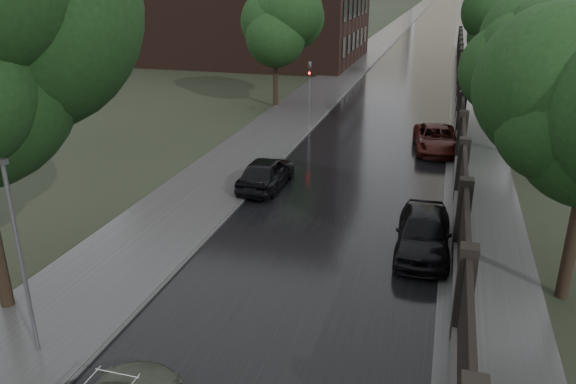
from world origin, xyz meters
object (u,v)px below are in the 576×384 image
(hatchback_left, at_px, (266,172))
(car_right_far, at_px, (436,139))
(tree_right_b, at_px, (532,60))
(lamp_post, at_px, (21,259))
(tree_left_far, at_px, (275,31))
(traffic_light, at_px, (310,89))
(car_right_near, at_px, (424,232))
(tree_right_c, at_px, (504,28))

(hatchback_left, height_order, car_right_far, hatchback_left)
(tree_right_b, xyz_separation_m, lamp_post, (-12.90, -20.50, -2.28))
(tree_left_far, distance_m, traffic_light, 6.84)
(tree_right_b, bearing_deg, car_right_near, -108.51)
(tree_right_b, relative_size, hatchback_left, 1.69)
(hatchback_left, bearing_deg, car_right_near, 148.66)
(lamp_post, relative_size, car_right_far, 1.07)
(tree_right_c, xyz_separation_m, hatchback_left, (-11.10, -25.77, -4.24))
(tree_left_far, xyz_separation_m, tree_right_b, (15.50, -8.00, -0.29))
(traffic_light, bearing_deg, hatchback_left, -86.28)
(lamp_post, height_order, hatchback_left, lamp_post)
(tree_right_b, height_order, tree_right_c, same)
(car_right_far, bearing_deg, traffic_light, 151.66)
(tree_right_c, height_order, lamp_post, tree_right_c)
(hatchback_left, bearing_deg, lamp_post, 83.16)
(tree_right_b, height_order, car_right_far, tree_right_b)
(traffic_light, bearing_deg, lamp_post, -92.68)
(tree_right_b, bearing_deg, traffic_light, 165.76)
(car_right_far, bearing_deg, lamp_post, -120.27)
(tree_right_c, relative_size, car_right_far, 1.46)
(tree_left_far, relative_size, car_right_near, 1.67)
(tree_right_c, xyz_separation_m, car_right_near, (-4.10, -30.24, -4.19))
(tree_right_b, bearing_deg, lamp_post, -122.18)
(tree_left_far, distance_m, car_right_near, 23.66)
(tree_right_c, relative_size, lamp_post, 1.37)
(traffic_light, bearing_deg, car_right_near, -63.19)
(lamp_post, bearing_deg, car_right_near, 43.17)
(hatchback_left, relative_size, car_right_far, 0.87)
(lamp_post, xyz_separation_m, car_right_far, (8.80, 20.49, -2.01))
(hatchback_left, distance_m, car_right_far, 10.45)
(tree_right_b, xyz_separation_m, traffic_light, (-11.80, 2.99, -2.55))
(tree_right_b, distance_m, hatchback_left, 14.20)
(tree_left_far, height_order, car_right_near, tree_left_far)
(lamp_post, relative_size, hatchback_left, 1.23)
(tree_right_c, xyz_separation_m, lamp_post, (-12.90, -38.50, -2.28))
(tree_left_far, distance_m, tree_right_b, 17.45)
(tree_right_c, bearing_deg, lamp_post, -108.52)
(tree_left_far, distance_m, hatchback_left, 16.99)
(lamp_post, xyz_separation_m, traffic_light, (1.10, 23.49, -0.27))
(tree_right_c, bearing_deg, tree_right_b, -90.00)
(tree_right_c, distance_m, lamp_post, 40.67)
(tree_right_b, distance_m, car_right_near, 13.58)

